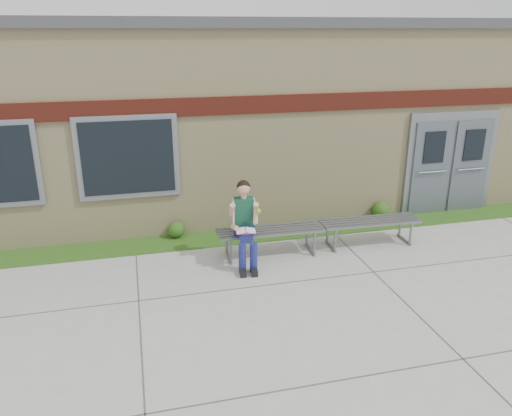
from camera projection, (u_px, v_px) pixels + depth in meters
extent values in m
plane|color=#9E9E99|center=(331.00, 293.00, 7.99)|extent=(80.00, 80.00, 0.00)
cube|color=#1C4F15|center=(284.00, 232.00, 10.36)|extent=(16.00, 0.80, 0.02)
cube|color=beige|center=(246.00, 111.00, 12.79)|extent=(16.00, 6.00, 4.00)
cube|color=#3F3F42|center=(246.00, 24.00, 12.07)|extent=(16.20, 6.20, 0.20)
cube|color=maroon|center=(280.00, 104.00, 9.82)|extent=(16.00, 0.06, 0.35)
cube|color=slate|center=(128.00, 157.00, 9.43)|extent=(1.90, 0.08, 1.60)
cube|color=black|center=(128.00, 158.00, 9.39)|extent=(1.70, 0.04, 1.40)
cube|color=slate|center=(450.00, 163.00, 11.21)|extent=(2.20, 0.08, 2.30)
cube|color=#4E565E|center=(431.00, 169.00, 11.09)|extent=(0.92, 0.06, 2.10)
cube|color=#4E565E|center=(470.00, 166.00, 11.32)|extent=(0.92, 0.06, 2.10)
cube|color=slate|center=(270.00, 230.00, 9.19)|extent=(1.98, 0.60, 0.04)
cube|color=slate|center=(229.00, 248.00, 9.10)|extent=(0.06, 0.55, 0.45)
cube|color=slate|center=(310.00, 239.00, 9.46)|extent=(0.06, 0.55, 0.45)
cube|color=slate|center=(370.00, 221.00, 9.65)|extent=(1.95, 0.60, 0.04)
cube|color=slate|center=(332.00, 237.00, 9.56)|extent=(0.07, 0.54, 0.44)
cube|color=slate|center=(404.00, 230.00, 9.91)|extent=(0.07, 0.54, 0.44)
cube|color=navy|center=(244.00, 229.00, 8.98)|extent=(0.40, 0.31, 0.17)
cube|color=#103C2F|center=(244.00, 211.00, 8.85)|extent=(0.37, 0.26, 0.50)
sphere|color=tan|center=(244.00, 188.00, 8.69)|extent=(0.26, 0.26, 0.23)
sphere|color=black|center=(243.00, 187.00, 8.71)|extent=(0.27, 0.27, 0.24)
cylinder|color=navy|center=(240.00, 234.00, 8.70)|extent=(0.22, 0.47, 0.16)
cylinder|color=navy|center=(251.00, 233.00, 8.72)|extent=(0.22, 0.47, 0.16)
cylinder|color=navy|center=(242.00, 258.00, 8.58)|extent=(0.13, 0.13, 0.54)
cylinder|color=navy|center=(254.00, 258.00, 8.60)|extent=(0.13, 0.13, 0.54)
cube|color=black|center=(243.00, 271.00, 8.58)|extent=(0.14, 0.29, 0.11)
cube|color=black|center=(254.00, 271.00, 8.60)|extent=(0.14, 0.29, 0.11)
cylinder|color=tan|center=(232.00, 210.00, 8.75)|extent=(0.13, 0.25, 0.29)
cylinder|color=tan|center=(256.00, 209.00, 8.79)|extent=(0.13, 0.25, 0.29)
cube|color=white|center=(246.00, 231.00, 8.56)|extent=(0.36, 0.28, 0.02)
cube|color=#BD4762|center=(246.00, 231.00, 8.56)|extent=(0.37, 0.29, 0.01)
sphere|color=#75BC32|center=(258.00, 211.00, 8.65)|extent=(0.09, 0.09, 0.09)
sphere|color=#1C4F15|center=(176.00, 229.00, 10.03)|extent=(0.33, 0.33, 0.33)
sphere|color=#1C4F15|center=(380.00, 210.00, 11.05)|extent=(0.37, 0.37, 0.37)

